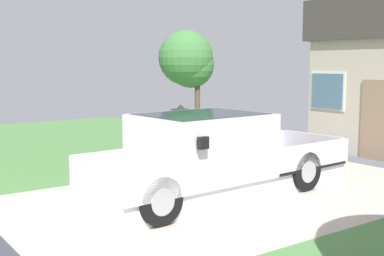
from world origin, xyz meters
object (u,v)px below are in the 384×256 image
person_with_hat (181,136)px  neighbor_tree (188,61)px  pickup_truck (206,160)px  handbag (174,175)px

person_with_hat → neighbor_tree: (-4.61, 3.43, 1.66)m
pickup_truck → handbag: bearing=-12.7°
pickup_truck → neighbor_tree: (-6.09, 3.84, 1.91)m
person_with_hat → handbag: person_with_hat is taller
pickup_truck → neighbor_tree: 7.45m
pickup_truck → neighbor_tree: size_ratio=1.56×
person_with_hat → neighbor_tree: 5.98m
person_with_hat → handbag: size_ratio=3.90×
pickup_truck → handbag: 1.63m
pickup_truck → person_with_hat: (-1.48, 0.42, 0.25)m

